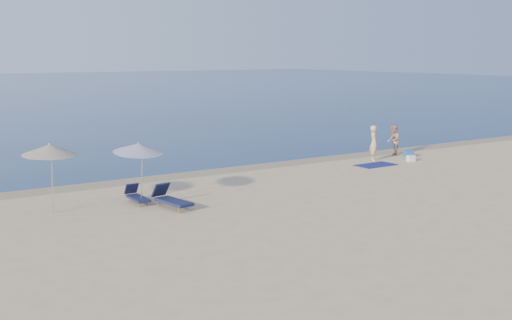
% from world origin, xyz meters
% --- Properties ---
extents(wet_sand_strip, '(240.00, 1.60, 0.00)m').
position_xyz_m(wet_sand_strip, '(0.00, 19.40, 0.00)').
color(wet_sand_strip, '#847254').
rests_on(wet_sand_strip, ground).
extents(person_left, '(0.73, 0.78, 1.79)m').
position_xyz_m(person_left, '(4.30, 17.61, 0.90)').
color(person_left, tan).
rests_on(person_left, ground).
extents(person_right, '(0.99, 0.99, 1.62)m').
position_xyz_m(person_right, '(6.39, 18.30, 0.81)').
color(person_right, tan).
rests_on(person_right, ground).
extents(beach_towel, '(2.03, 1.16, 0.03)m').
position_xyz_m(beach_towel, '(3.40, 16.51, 0.02)').
color(beach_towel, '#101453').
rests_on(beach_towel, ground).
extents(white_bag, '(0.41, 0.37, 0.31)m').
position_xyz_m(white_bag, '(5.69, 16.38, 0.15)').
color(white_bag, silver).
rests_on(white_bag, ground).
extents(blue_cooler, '(0.56, 0.46, 0.34)m').
position_xyz_m(blue_cooler, '(6.66, 17.44, 0.17)').
color(blue_cooler, '#1D569E').
rests_on(blue_cooler, ground).
extents(umbrella_near, '(1.91, 1.93, 2.36)m').
position_xyz_m(umbrella_near, '(-9.45, 15.24, 2.05)').
color(umbrella_near, silver).
rests_on(umbrella_near, ground).
extents(umbrella_far, '(2.24, 2.25, 2.46)m').
position_xyz_m(umbrella_far, '(-12.48, 15.65, 2.18)').
color(umbrella_far, silver).
rests_on(umbrella_far, ground).
extents(lounger_left, '(0.52, 1.49, 0.65)m').
position_xyz_m(lounger_left, '(-9.49, 15.41, 0.24)').
color(lounger_left, '#15193C').
rests_on(lounger_left, ground).
extents(lounger_right, '(0.87, 1.89, 0.81)m').
position_xyz_m(lounger_right, '(-8.76, 14.07, 0.29)').
color(lounger_right, '#141A38').
rests_on(lounger_right, ground).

